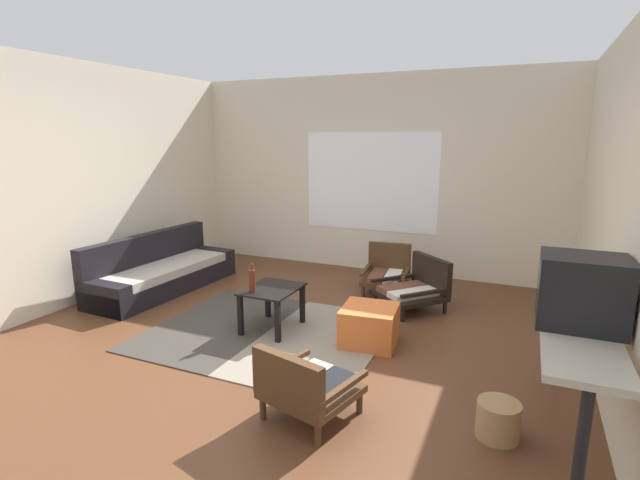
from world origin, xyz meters
name	(u,v)px	position (x,y,z in m)	size (l,w,h in m)	color
ground_plane	(262,354)	(0.00, 0.00, 0.00)	(7.80, 7.80, 0.00)	#56331E
far_wall_with_window	(372,175)	(0.00, 3.06, 1.35)	(5.60, 0.13, 2.70)	beige
side_wall_right	(634,218)	(2.66, 0.30, 1.35)	(0.12, 6.60, 2.70)	beige
side_wall_left	(63,185)	(-2.66, 0.30, 1.35)	(0.12, 6.60, 2.70)	beige
area_rug	(267,332)	(-0.19, 0.42, 0.01)	(2.21, 1.88, 0.01)	#38332D
couch	(161,272)	(-2.08, 1.07, 0.22)	(0.76, 2.00, 0.69)	black
coffee_table	(272,297)	(-0.19, 0.53, 0.34)	(0.48, 0.60, 0.43)	black
armchair_by_window	(387,271)	(0.51, 2.16, 0.25)	(0.59, 0.65, 0.57)	#472D19
armchair_striped_foreground	(305,386)	(0.77, -0.73, 0.25)	(0.68, 0.67, 0.53)	#472D19
armchair_corner	(416,287)	(0.97, 1.69, 0.25)	(0.89, 0.89, 0.57)	black
ottoman_orange	(369,325)	(0.79, 0.60, 0.18)	(0.49, 0.49, 0.35)	#D1662D
console_shelf	(575,333)	(2.35, -0.22, 0.70)	(0.41, 1.64, 0.78)	#B2AD9E
crt_television	(582,291)	(2.35, -0.30, 0.99)	(0.47, 0.37, 0.42)	black
clay_vase	(572,281)	(2.35, 0.28, 0.89)	(0.24, 0.24, 0.29)	#A87047
glass_bottle	(252,280)	(-0.30, 0.36, 0.54)	(0.06, 0.06, 0.27)	#5B2319
wicker_basket	(498,420)	(1.96, -0.40, 0.12)	(0.27, 0.27, 0.24)	#9E7A4C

